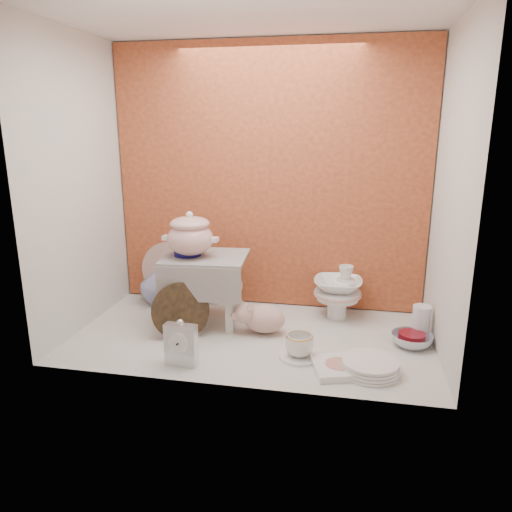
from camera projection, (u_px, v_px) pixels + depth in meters
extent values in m
plane|color=silver|center=(251.00, 336.00, 2.47)|extent=(1.80, 1.80, 0.00)
cube|color=#C75D31|center=(269.00, 179.00, 2.75)|extent=(1.80, 0.06, 1.50)
cube|color=silver|center=(77.00, 185.00, 2.45)|extent=(0.06, 1.00, 1.50)
cube|color=silver|center=(452.00, 195.00, 2.11)|extent=(0.06, 1.00, 1.50)
cube|color=white|center=(251.00, 16.00, 2.08)|extent=(1.80, 1.00, 0.06)
cylinder|color=#0C0A4F|center=(188.00, 250.00, 2.56)|extent=(0.16, 0.16, 0.05)
imported|color=silver|center=(161.00, 283.00, 2.91)|extent=(0.28, 0.28, 0.25)
cube|color=silver|center=(181.00, 343.00, 2.15)|extent=(0.15, 0.06, 0.21)
ellipsoid|color=tan|center=(264.00, 318.00, 2.49)|extent=(0.28, 0.20, 0.16)
cylinder|color=white|center=(299.00, 357.00, 2.24)|extent=(0.24, 0.24, 0.01)
imported|color=white|center=(299.00, 345.00, 2.22)|extent=(0.17, 0.17, 0.10)
cube|color=white|center=(339.00, 367.00, 2.12)|extent=(0.27, 0.27, 0.03)
cylinder|color=white|center=(370.00, 366.00, 2.10)|extent=(0.33, 0.33, 0.06)
imported|color=silver|center=(412.00, 340.00, 2.35)|extent=(0.26, 0.26, 0.06)
cylinder|color=silver|center=(421.00, 323.00, 2.41)|extent=(0.12, 0.12, 0.18)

